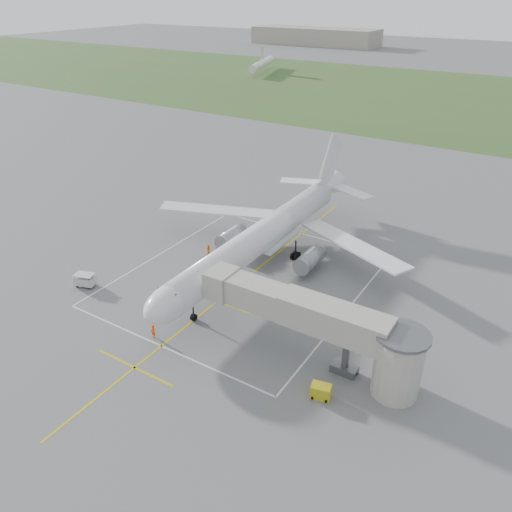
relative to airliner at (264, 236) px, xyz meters
The scene contains 11 objects.
ground 4.46m from the airliner, 90.00° to the right, with size 700.00×700.00×0.00m, color #565659.
grass_strip 129.32m from the airliner, 90.00° to the left, with size 700.00×120.00×0.02m, color #365625.
apron_markings 7.90m from the airliner, 90.00° to the right, with size 28.20×60.00×0.01m.
airliner is the anchor object (origin of this frame).
jet_bridge 21.22m from the airliner, 42.19° to the right, with size 23.40×5.00×7.20m.
gpu_unit 25.74m from the airliner, 46.64° to the right, with size 2.07×1.65×1.38m.
baggage_cart 23.56m from the airliner, 133.98° to the right, with size 2.79×2.14×1.71m.
ramp_worker_nose 20.45m from the airliner, 94.83° to the right, with size 0.58×0.38×1.60m, color #FF4008.
ramp_worker_wing 8.87m from the airliner, 166.80° to the right, with size 0.80×0.62×1.64m, color orange.
distant_hangars 264.94m from the airliner, 93.50° to the left, with size 345.00×49.00×12.00m.
distant_aircraft 160.66m from the airliner, 87.59° to the left, with size 208.72×61.37×8.85m.
Camera 1 is at (30.69, -50.03, 33.63)m, focal length 35.00 mm.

